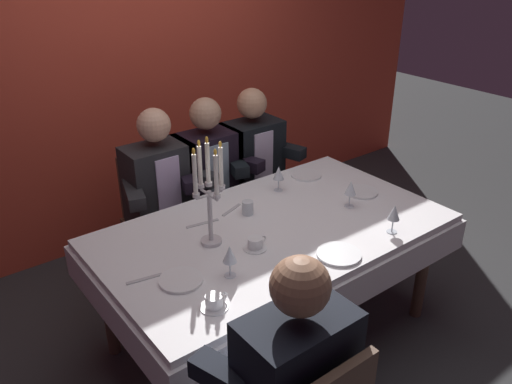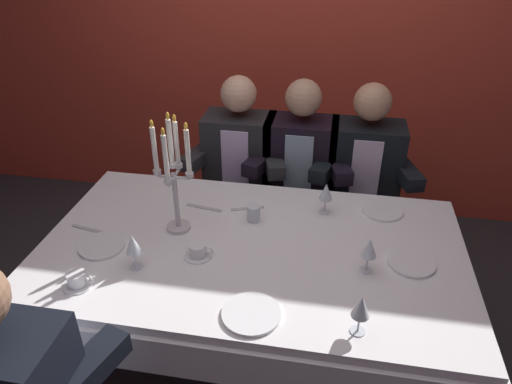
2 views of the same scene
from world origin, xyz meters
name	(u,v)px [view 1 (image 1 of 2)]	position (x,y,z in m)	size (l,w,h in m)	color
ground_plane	(272,331)	(0.00, 0.00, 0.00)	(12.00, 12.00, 0.00)	#313233
back_wall	(130,62)	(0.00, 1.66, 1.35)	(6.00, 0.12, 2.70)	#C9402D
dining_table	(274,245)	(0.00, 0.00, 0.62)	(1.94, 1.14, 0.74)	white
candelabra	(209,195)	(-0.36, 0.07, 1.02)	(0.19, 0.19, 0.59)	silver
dinner_plate_0	(361,192)	(0.70, -0.01, 0.75)	(0.20, 0.20, 0.01)	white
dinner_plate_1	(339,254)	(0.08, -0.42, 0.75)	(0.22, 0.22, 0.01)	white
dinner_plate_2	(306,175)	(0.59, 0.39, 0.75)	(0.20, 0.20, 0.01)	white
dinner_plate_3	(181,280)	(-0.66, -0.13, 0.75)	(0.21, 0.21, 0.01)	white
wine_glass_0	(394,213)	(0.47, -0.43, 0.86)	(0.07, 0.07, 0.16)	silver
wine_glass_1	(279,174)	(0.31, 0.33, 0.85)	(0.07, 0.07, 0.16)	silver
wine_glass_2	(351,188)	(0.50, -0.08, 0.86)	(0.07, 0.07, 0.16)	silver
wine_glass_3	(230,255)	(-0.45, -0.23, 0.85)	(0.07, 0.07, 0.16)	silver
water_tumbler_0	(248,208)	(-0.03, 0.20, 0.78)	(0.07, 0.07, 0.08)	silver
coffee_cup_0	(255,244)	(-0.21, -0.11, 0.77)	(0.13, 0.12, 0.06)	white
coffee_cup_1	(214,302)	(-0.64, -0.38, 0.77)	(0.13, 0.12, 0.06)	white
spoon_0	(231,210)	(-0.08, 0.30, 0.74)	(0.17, 0.02, 0.01)	#B7B7BC
knife_1	(203,223)	(-0.29, 0.27, 0.74)	(0.19, 0.02, 0.01)	#B7B7BC
fork_2	(144,279)	(-0.79, -0.01, 0.74)	(0.17, 0.02, 0.01)	#B7B7BC
seated_diner_0	(297,376)	(-0.61, -0.89, 0.74)	(0.63, 0.48, 1.24)	brown
seated_diner_1	(159,184)	(-0.24, 0.89, 0.74)	(0.63, 0.48, 1.24)	brown
seated_diner_2	(207,170)	(0.14, 0.89, 0.74)	(0.63, 0.48, 1.24)	brown
seated_diner_3	(252,157)	(0.51, 0.89, 0.74)	(0.63, 0.48, 1.24)	brown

